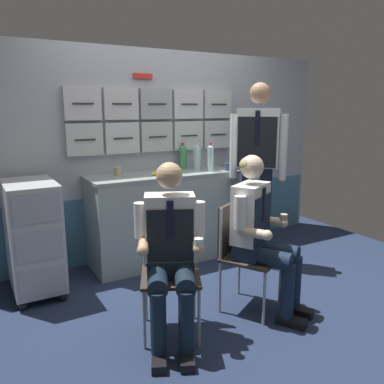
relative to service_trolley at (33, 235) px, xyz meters
The scene contains 15 objects.
ground 1.76m from the service_trolley, 34.73° to the right, with size 4.80×4.80×0.04m, color #212D48.
galley_bulkhead 1.54m from the service_trolley, 17.05° to the left, with size 4.20×0.14×2.15m.
galley_counter 1.30m from the service_trolley, ahead, with size 1.54×0.53×0.92m.
service_trolley is the anchor object (origin of this frame).
folding_chair_left 1.30m from the service_trolley, 54.38° to the right, with size 0.53×0.53×0.84m.
crew_member_left 1.39m from the service_trolley, 60.25° to the right, with size 0.55×0.65×1.22m.
folding_chair_right 1.73m from the service_trolley, 37.59° to the right, with size 0.55×0.55×0.84m.
crew_member_right 1.89m from the service_trolley, 39.50° to the right, with size 0.57×0.66×1.22m.
crew_member_standing 2.19m from the service_trolley, 10.10° to the right, with size 0.45×0.45×1.80m.
sparkling_bottle_green 1.79m from the service_trolley, ahead, with size 0.08×0.08×0.28m.
water_bottle_short 1.86m from the service_trolley, ahead, with size 0.06×0.06×0.29m.
water_bottle_clear 1.72m from the service_trolley, 11.01° to the left, with size 0.08×0.08×0.28m.
espresso_cup_small 2.00m from the service_trolley, ahead, with size 0.06×0.06×0.08m.
coffee_cup_white 0.98m from the service_trolley, 15.69° to the left, with size 0.06×0.06×0.08m.
snack_banana 1.26m from the service_trolley, ahead, with size 0.17×0.10×0.04m.
Camera 1 is at (-1.79, -2.48, 1.56)m, focal length 37.07 mm.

